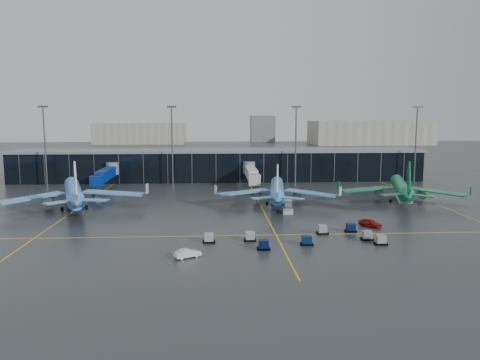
{
  "coord_description": "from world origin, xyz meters",
  "views": [
    {
      "loc": [
        -1.68,
        -101.02,
        22.63
      ],
      "look_at": [
        5.0,
        18.0,
        6.0
      ],
      "focal_mm": 35.0,
      "sensor_mm": 36.0,
      "label": 1
    }
  ],
  "objects": [
    {
      "name": "terminal_pier",
      "position": [
        0.0,
        62.0,
        5.42
      ],
      "size": [
        142.0,
        17.0,
        10.7
      ],
      "color": "black",
      "rests_on": "ground"
    },
    {
      "name": "ground",
      "position": [
        0.0,
        0.0,
        0.0
      ],
      "size": [
        600.0,
        600.0,
        0.0
      ],
      "primitive_type": "plane",
      "color": "#282B2D",
      "rests_on": "ground"
    },
    {
      "name": "service_van_red",
      "position": [
        30.02,
        -9.6,
        0.81
      ],
      "size": [
        4.53,
        4.83,
        1.61
      ],
      "primitive_type": "imported",
      "rotation": [
        0.0,
        0.0,
        0.71
      ],
      "color": "maroon",
      "rests_on": "ground"
    },
    {
      "name": "flood_masts",
      "position": [
        5.0,
        50.0,
        13.81
      ],
      "size": [
        203.0,
        0.5,
        25.5
      ],
      "color": "#595B60",
      "rests_on": "ground"
    },
    {
      "name": "taxi_lines",
      "position": [
        10.0,
        10.61,
        0.01
      ],
      "size": [
        220.0,
        120.0,
        0.02
      ],
      "color": "gold",
      "rests_on": "ground"
    },
    {
      "name": "distant_hangars",
      "position": [
        49.94,
        270.08,
        8.79
      ],
      "size": [
        260.0,
        71.0,
        22.0
      ],
      "color": "#B2AD99",
      "rests_on": "ground"
    },
    {
      "name": "service_van_white",
      "position": [
        -6.02,
        -28.3,
        0.72
      ],
      "size": [
        4.59,
        3.47,
        1.45
      ],
      "primitive_type": "imported",
      "rotation": [
        0.0,
        0.0,
        2.08
      ],
      "color": "silver",
      "rests_on": "ground"
    },
    {
      "name": "airliner_arkefly",
      "position": [
        -35.9,
        13.3,
        6.22
      ],
      "size": [
        46.39,
        49.53,
        12.43
      ],
      "primitive_type": null,
      "rotation": [
        0.0,
        0.0,
        0.32
      ],
      "color": "#4597E3",
      "rests_on": "ground"
    },
    {
      "name": "jet_bridges",
      "position": [
        -35.0,
        42.99,
        4.55
      ],
      "size": [
        94.0,
        27.5,
        7.2
      ],
      "color": "#595B60",
      "rests_on": "ground"
    },
    {
      "name": "baggage_carts",
      "position": [
        15.08,
        -19.51,
        0.76
      ],
      "size": [
        32.39,
        12.65,
        1.7
      ],
      "color": "black",
      "rests_on": "ground"
    },
    {
      "name": "mobile_airstair",
      "position": [
        15.47,
        4.56,
        0.77
      ],
      "size": [
        2.74,
        3.54,
        3.45
      ],
      "rotation": [
        0.0,
        0.0,
        -0.18
      ],
      "color": "silver",
      "rests_on": "ground"
    },
    {
      "name": "airliner_klm_near",
      "position": [
        14.44,
        16.4,
        5.61
      ],
      "size": [
        36.56,
        40.38,
        11.22
      ],
      "primitive_type": null,
      "rotation": [
        0.0,
        0.0,
        -0.13
      ],
      "color": "#3E98CC",
      "rests_on": "ground"
    },
    {
      "name": "airliner_aer_lingus",
      "position": [
        47.19,
        17.33,
        5.8
      ],
      "size": [
        42.72,
        45.78,
        11.6
      ],
      "primitive_type": null,
      "rotation": [
        0.0,
        0.0,
        -0.3
      ],
      "color": "#0D7441",
      "rests_on": "ground"
    }
  ]
}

